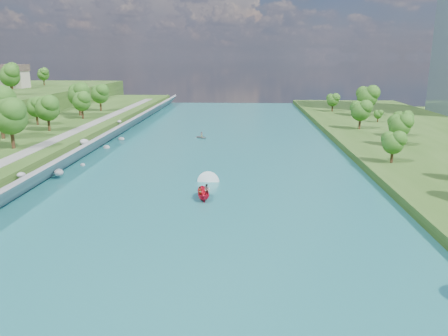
{
  "coord_description": "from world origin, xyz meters",
  "views": [
    {
      "loc": [
        6.02,
        -55.81,
        19.86
      ],
      "look_at": [
        2.84,
        12.43,
        2.5
      ],
      "focal_mm": 35.0,
      "sensor_mm": 36.0,
      "label": 1
    }
  ],
  "objects": [
    {
      "name": "riverside_path",
      "position": [
        -32.5,
        20.0,
        3.55
      ],
      "size": [
        3.0,
        200.0,
        0.1
      ],
      "primitive_type": "cube",
      "color": "gray",
      "rests_on": "berm_west"
    },
    {
      "name": "trees_east",
      "position": [
        38.69,
        20.09,
        6.42
      ],
      "size": [
        19.0,
        144.38,
        11.72
      ],
      "color": "#205316",
      "rests_on": "berm_east"
    },
    {
      "name": "river_water",
      "position": [
        0.0,
        20.0,
        0.05
      ],
      "size": [
        55.0,
        240.0,
        0.1
      ],
      "primitive_type": "cube",
      "color": "#1A5C64",
      "rests_on": "ground"
    },
    {
      "name": "raft",
      "position": [
        -4.65,
        52.02,
        0.48
      ],
      "size": [
        4.03,
        3.99,
        1.59
      ],
      "rotation": [
        0.0,
        0.0,
        0.81
      ],
      "color": "gray",
      "rests_on": "river_water"
    },
    {
      "name": "riprap_bank",
      "position": [
        -25.85,
        19.09,
        1.81
      ],
      "size": [
        5.04,
        236.0,
        4.39
      ],
      "color": "slate",
      "rests_on": "ground"
    },
    {
      "name": "trees_ridge",
      "position": [
        -72.55,
        90.85,
        13.74
      ],
      "size": [
        23.68,
        51.12,
        10.65
      ],
      "color": "#205316",
      "rests_on": "ridge_west"
    },
    {
      "name": "ground",
      "position": [
        0.0,
        0.0,
        0.0
      ],
      "size": [
        260.0,
        260.0,
        0.0
      ],
      "primitive_type": "plane",
      "color": "#2D5119",
      "rests_on": "ground"
    },
    {
      "name": "motorboat",
      "position": [
        0.28,
        4.94,
        0.83
      ],
      "size": [
        3.6,
        19.05,
        2.1
      ],
      "rotation": [
        0.0,
        0.0,
        3.3
      ],
      "color": "red",
      "rests_on": "river_water"
    }
  ]
}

